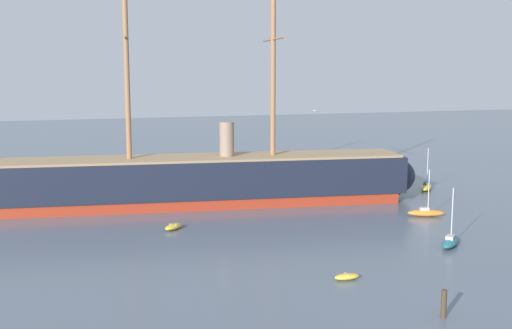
# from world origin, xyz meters

# --- Properties ---
(tall_ship) EXTENTS (66.64, 15.39, 32.08)m
(tall_ship) POSITION_xyz_m (-5.80, 50.48, 3.44)
(tall_ship) COLOR maroon
(tall_ship) RESTS_ON ground
(dinghy_near_centre) EXTENTS (2.36, 1.06, 0.55)m
(dinghy_near_centre) POSITION_xyz_m (-0.09, 16.22, 0.28)
(dinghy_near_centre) COLOR gold
(dinghy_near_centre) RESTS_ON ground
(sailboat_mid_right) EXTENTS (4.35, 4.39, 6.19)m
(sailboat_mid_right) POSITION_xyz_m (14.88, 22.95, 0.52)
(sailboat_mid_right) COLOR #236670
(sailboat_mid_right) RESTS_ON ground
(dinghy_alongside_bow) EXTENTS (2.88, 2.87, 0.67)m
(dinghy_alongside_bow) POSITION_xyz_m (-11.91, 38.23, 0.34)
(dinghy_alongside_bow) COLOR gold
(dinghy_alongside_bow) RESTS_ON ground
(sailboat_alongside_stern) EXTENTS (4.79, 2.83, 5.98)m
(sailboat_alongside_stern) POSITION_xyz_m (19.63, 35.58, 0.50)
(sailboat_alongside_stern) COLOR orange
(sailboat_alongside_stern) RESTS_ON ground
(sailboat_far_right) EXTENTS (4.29, 4.77, 6.45)m
(sailboat_far_right) POSITION_xyz_m (29.03, 50.84, 0.54)
(sailboat_far_right) COLOR gold
(sailboat_far_right) RESTS_ON ground
(motorboat_distant_centre) EXTENTS (4.63, 2.82, 1.81)m
(motorboat_distant_centre) POSITION_xyz_m (2.71, 63.72, 0.64)
(motorboat_distant_centre) COLOR gray
(motorboat_distant_centre) RESTS_ON ground
(mooring_piling_nearest) EXTENTS (0.42, 0.42, 2.19)m
(mooring_piling_nearest) POSITION_xyz_m (3.23, 6.15, 1.10)
(mooring_piling_nearest) COLOR #423323
(mooring_piling_nearest) RESTS_ON ground
(seagull_in_flight) EXTENTS (1.10, 0.69, 0.13)m
(seagull_in_flight) POSITION_xyz_m (3.23, 32.86, 13.84)
(seagull_in_flight) COLOR silver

